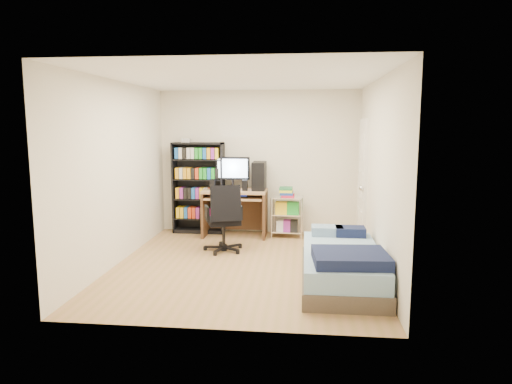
# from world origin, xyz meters

# --- Properties ---
(room) EXTENTS (3.58, 4.08, 2.58)m
(room) POSITION_xyz_m (0.00, 0.00, 1.25)
(room) COLOR #A67B53
(room) RESTS_ON ground
(media_shelf) EXTENTS (0.90, 0.30, 1.67)m
(media_shelf) POSITION_xyz_m (-1.06, 1.84, 0.82)
(media_shelf) COLOR black
(media_shelf) RESTS_ON room
(computer_desk) EXTENTS (1.08, 0.63, 1.36)m
(computer_desk) POSITION_xyz_m (-0.27, 1.68, 0.73)
(computer_desk) COLOR tan
(computer_desk) RESTS_ON room
(office_chair) EXTENTS (0.79, 0.79, 1.03)m
(office_chair) POSITION_xyz_m (-0.39, 0.65, 0.33)
(office_chair) COLOR black
(office_chair) RESTS_ON room
(wire_cart) EXTENTS (0.55, 0.41, 0.85)m
(wire_cart) POSITION_xyz_m (0.52, 1.68, 0.56)
(wire_cart) COLOR white
(wire_cart) RESTS_ON room
(bed) EXTENTS (0.94, 1.88, 0.54)m
(bed) POSITION_xyz_m (1.26, -0.61, 0.24)
(bed) COLOR brown
(bed) RESTS_ON room
(door) EXTENTS (0.12, 0.80, 2.00)m
(door) POSITION_xyz_m (1.72, 1.35, 1.00)
(door) COLOR white
(door) RESTS_ON room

